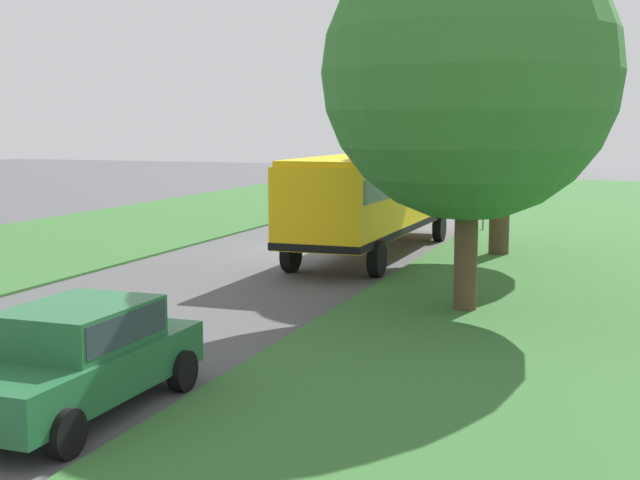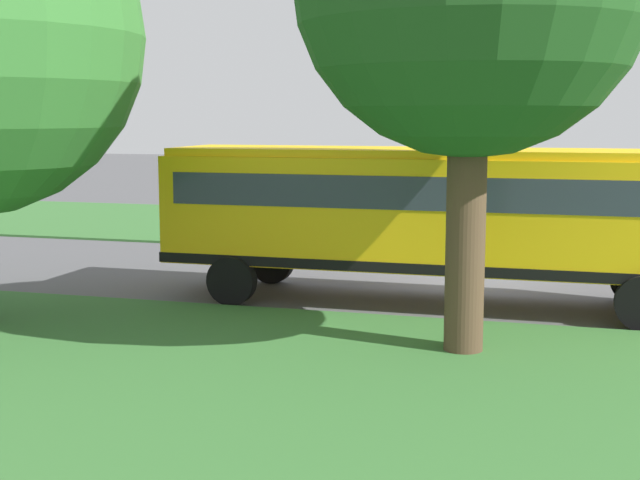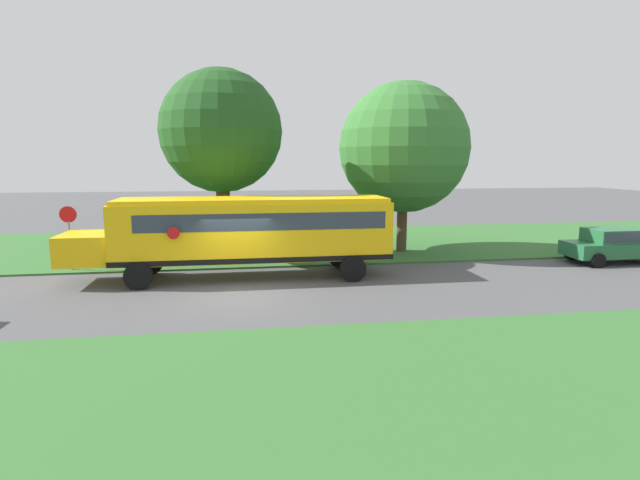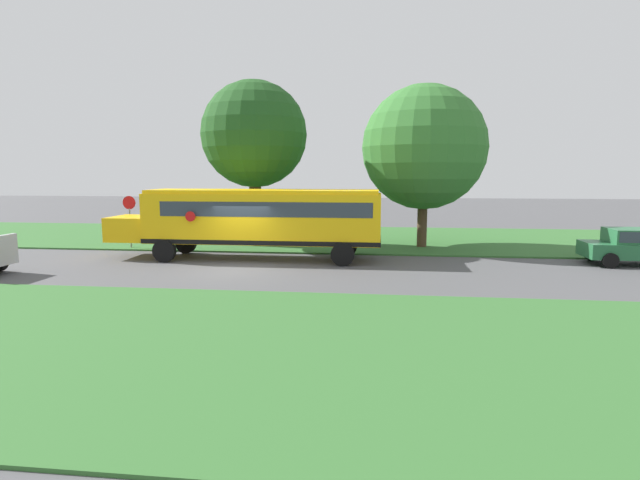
{
  "view_description": "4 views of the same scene",
  "coord_description": "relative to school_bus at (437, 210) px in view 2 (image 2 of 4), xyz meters",
  "views": [
    {
      "loc": [
        -10.26,
        27.24,
        4.11
      ],
      "look_at": [
        -2.31,
        5.25,
        1.06
      ],
      "focal_mm": 50.0,
      "sensor_mm": 36.0,
      "label": 1
    },
    {
      "loc": [
        -20.19,
        -2.28,
        3.82
      ],
      "look_at": [
        -1.63,
        3.06,
        1.11
      ],
      "focal_mm": 50.0,
      "sensor_mm": 36.0,
      "label": 2
    },
    {
      "loc": [
        17.12,
        0.25,
        4.61
      ],
      "look_at": [
        -2.14,
        3.24,
        1.48
      ],
      "focal_mm": 28.0,
      "sensor_mm": 36.0,
      "label": 3
    },
    {
      "loc": [
        19.61,
        5.82,
        3.91
      ],
      "look_at": [
        -1.0,
        3.4,
        1.11
      ],
      "focal_mm": 28.0,
      "sensor_mm": 36.0,
      "label": 4
    }
  ],
  "objects": [
    {
      "name": "grass_verge",
      "position": [
        -7.63,
        -0.39,
        -1.88
      ],
      "size": [
        12.0,
        80.0,
        0.08
      ],
      "primitive_type": "cube",
      "color": "#33662D",
      "rests_on": "ground"
    },
    {
      "name": "ground_plane",
      "position": [
        2.37,
        -0.39,
        -1.92
      ],
      "size": [
        120.0,
        120.0,
        0.0
      ],
      "primitive_type": "plane",
      "color": "#4C4C4F"
    },
    {
      "name": "school_bus",
      "position": [
        0.0,
        0.0,
        0.0
      ],
      "size": [
        2.85,
        12.42,
        3.16
      ],
      "color": "yellow",
      "rests_on": "ground"
    },
    {
      "name": "grass_far_side",
      "position": [
        11.37,
        -0.39,
        -1.89
      ],
      "size": [
        10.0,
        80.0,
        0.07
      ],
      "primitive_type": "cube",
      "color": "#33662D",
      "rests_on": "ground"
    }
  ]
}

